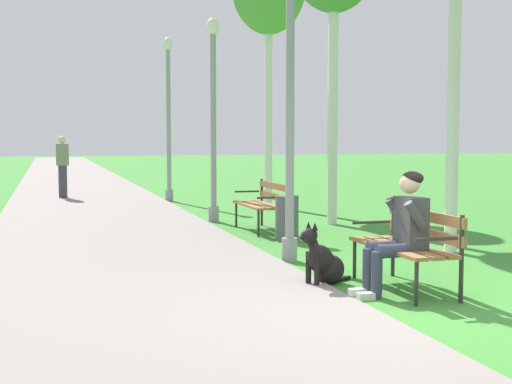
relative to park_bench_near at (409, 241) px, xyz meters
name	(u,v)px	position (x,y,z in m)	size (l,w,h in m)	color
ground_plane	(416,316)	(-0.48, -1.01, -0.51)	(120.00, 120.00, 0.00)	#3D8433
paved_path	(72,177)	(-2.67, 22.99, -0.49)	(3.77, 60.00, 0.04)	gray
park_bench_near	(409,241)	(0.00, 0.00, 0.00)	(0.55, 1.50, 0.85)	olive
park_bench_mid	(264,201)	(-0.08, 4.86, 0.00)	(0.55, 1.50, 0.85)	olive
person_seated_on_near_bench	(401,228)	(-0.21, -0.21, 0.17)	(0.74, 0.49, 1.25)	#33384C
dog_black	(324,261)	(-0.78, 0.44, -0.25)	(0.77, 0.49, 0.71)	black
lamp_post_near	(290,83)	(-0.63, 1.95, 1.77)	(0.24, 0.24, 4.42)	gray
lamp_post_mid	(213,117)	(-0.59, 6.41, 1.47)	(0.24, 0.24, 3.82)	gray
lamp_post_far	(169,117)	(-0.67, 11.00, 1.61)	(0.24, 0.24, 4.09)	gray
litter_bin	(287,218)	(-0.07, 3.66, -0.16)	(0.36, 0.36, 0.70)	#515156
pedestrian_distant	(63,167)	(-3.24, 12.37, 0.33)	(0.32, 0.22, 1.65)	#383842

